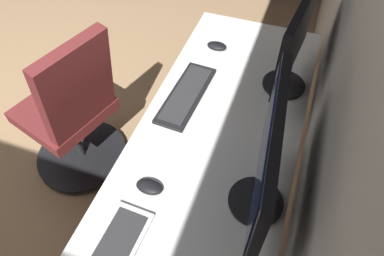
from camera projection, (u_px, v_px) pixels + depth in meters
The scene contains 8 objects.
wall_back at pixel (372, 51), 0.92m from camera, with size 5.28×0.10×2.60m, color beige.
desk at pixel (204, 176), 1.42m from camera, with size 2.07×0.67×0.73m.
monitor_primary at pixel (266, 160), 1.07m from camera, with size 0.57×0.20×0.46m.
monitor_secondary at pixel (295, 41), 1.47m from camera, with size 0.50×0.20×0.44m.
keyboard_main at pixel (186, 95), 1.61m from camera, with size 0.43×0.16×0.02m.
mouse_main at pixel (149, 187), 1.29m from camera, with size 0.06×0.10×0.03m, color black.
mouse_spare at pixel (217, 46), 1.83m from camera, with size 0.06×0.10×0.03m, color black.
office_chair at pixel (73, 116), 1.90m from camera, with size 0.56×0.60×0.97m.
Camera 1 is at (0.86, 2.09, 1.88)m, focal length 32.75 mm.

